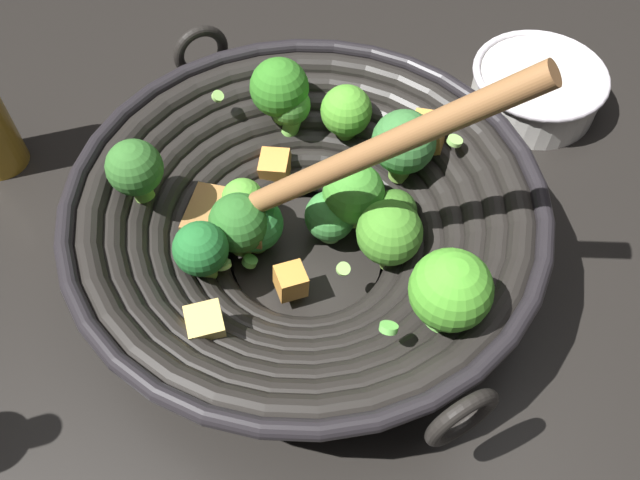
% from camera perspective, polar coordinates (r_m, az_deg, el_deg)
% --- Properties ---
extents(ground_plane, '(4.00, 4.00, 0.00)m').
position_cam_1_polar(ground_plane, '(0.58, -1.11, -1.88)').
color(ground_plane, black).
extents(wok, '(0.42, 0.38, 0.25)m').
position_cam_1_polar(wok, '(0.53, -1.08, 2.02)').
color(wok, black).
rests_on(wok, ground).
extents(prep_bowl, '(0.14, 0.14, 0.05)m').
position_cam_1_polar(prep_bowl, '(0.73, 18.26, 12.46)').
color(prep_bowl, silver).
rests_on(prep_bowl, ground).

